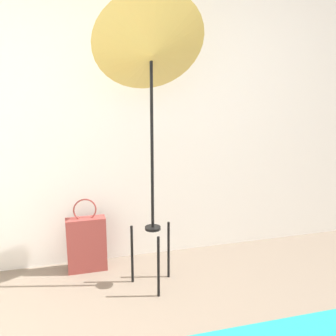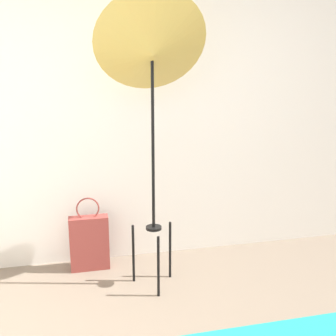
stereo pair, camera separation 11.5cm
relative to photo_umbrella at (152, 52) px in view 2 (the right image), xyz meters
The scene contains 3 objects.
wall_back 0.70m from the photo_umbrella, 82.86° to the left, with size 8.00×0.05×2.60m.
photo_umbrella is the anchor object (origin of this frame).
tote_bag 1.59m from the photo_umbrella, 141.72° to the left, with size 0.31×0.11×0.61m.
Camera 2 is at (-0.58, -1.20, 1.56)m, focal length 42.00 mm.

